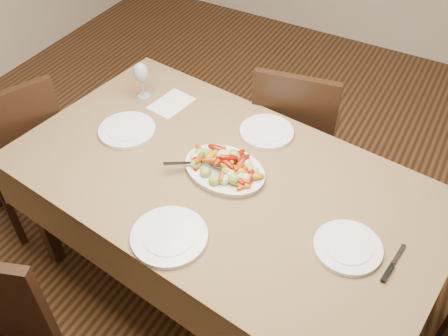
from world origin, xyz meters
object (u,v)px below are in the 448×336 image
dining_table (224,235)px  plate_right (348,247)px  chair_far (297,131)px  chair_left (19,149)px  serving_platter (225,171)px  wine_glass (142,79)px  plate_far (267,132)px  plate_near (169,237)px  plate_left (127,130)px

dining_table → plate_right: plate_right is taller
chair_far → chair_left: same height
serving_platter → wine_glass: (-0.63, 0.28, 0.09)m
serving_platter → chair_left: bearing=-174.1°
plate_right → plate_far: 0.71m
plate_near → serving_platter: bearing=88.6°
chair_far → plate_far: bearing=78.7°
wine_glass → chair_far: bearing=34.1°
plate_left → wine_glass: wine_glass is taller
plate_left → wine_glass: bearing=110.0°
serving_platter → plate_right: size_ratio=1.40×
plate_near → wine_glass: wine_glass is taller
chair_far → plate_right: chair_far is taller
plate_left → wine_glass: size_ratio=1.29×
dining_table → serving_platter: size_ratio=5.20×
dining_table → plate_left: (-0.54, 0.05, 0.39)m
dining_table → plate_far: 0.53m
serving_platter → plate_far: bearing=82.7°
plate_near → chair_far: bearing=87.2°
plate_far → plate_right: bearing=-39.5°
serving_platter → plate_near: serving_platter is taller
plate_right → wine_glass: bearing=161.3°
chair_left → serving_platter: (1.19, 0.12, 0.30)m
plate_right → plate_far: bearing=140.5°
serving_platter → plate_right: bearing=-12.2°
chair_far → plate_near: size_ratio=3.26×
chair_far → plate_left: bearing=40.7°
wine_glass → serving_platter: bearing=-24.4°
serving_platter → plate_far: (0.04, 0.32, -0.00)m
plate_left → plate_far: same height
chair_left → chair_far: bearing=147.8°
serving_platter → plate_far: serving_platter is taller
chair_far → serving_platter: size_ratio=2.68×
chair_left → plate_far: size_ratio=3.79×
plate_far → plate_near: 0.73m
plate_left → plate_far: bearing=28.2°
plate_far → plate_left: bearing=-151.8°
serving_platter → plate_left: bearing=178.0°
dining_table → wine_glass: 0.86m
chair_left → plate_right: size_ratio=3.76×
plate_near → plate_far: bearing=86.0°
dining_table → plate_right: bearing=-9.6°
serving_platter → plate_far: 0.33m
plate_left → wine_glass: 0.30m
serving_platter → chair_far: bearing=86.4°
chair_left → plate_far: chair_left is taller
chair_far → serving_platter: (-0.05, -0.74, 0.30)m
plate_left → chair_far: bearing=51.4°
serving_platter → plate_near: (-0.01, -0.41, -0.00)m
dining_table → chair_far: bearing=87.7°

